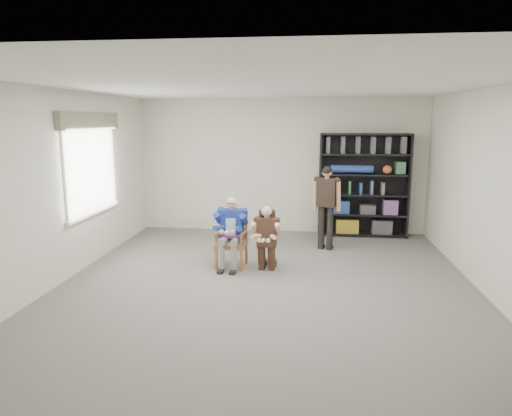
% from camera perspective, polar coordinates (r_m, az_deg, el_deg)
% --- Properties ---
extents(room_shell, '(6.00, 7.00, 2.80)m').
position_cam_1_polar(room_shell, '(6.21, 1.20, 2.09)').
color(room_shell, silver).
rests_on(room_shell, ground).
extents(floor, '(6.00, 7.00, 0.01)m').
position_cam_1_polar(floor, '(6.57, 1.16, -10.06)').
color(floor, slate).
rests_on(floor, ground).
extents(window_left, '(0.16, 2.00, 1.75)m').
position_cam_1_polar(window_left, '(7.97, -19.79, 5.07)').
color(window_left, silver).
rests_on(window_left, room_shell).
extents(armchair, '(0.55, 0.53, 0.89)m').
position_cam_1_polar(armchair, '(7.39, -3.09, -4.06)').
color(armchair, '#9A5E30').
rests_on(armchair, floor).
extents(seated_man, '(0.54, 0.73, 1.16)m').
position_cam_1_polar(seated_man, '(7.36, -3.10, -3.06)').
color(seated_man, navy).
rests_on(seated_man, floor).
extents(kneeling_woman, '(0.49, 0.74, 1.06)m').
position_cam_1_polar(kneeling_woman, '(7.18, 1.32, -3.79)').
color(kneeling_woman, '#33231A').
rests_on(kneeling_woman, floor).
extents(bookshelf, '(1.80, 0.38, 2.10)m').
position_cam_1_polar(bookshelf, '(9.55, 13.29, 2.78)').
color(bookshelf, black).
rests_on(bookshelf, floor).
extents(standing_man, '(0.53, 0.38, 1.55)m').
position_cam_1_polar(standing_man, '(8.42, 8.76, -0.01)').
color(standing_man, black).
rests_on(standing_man, floor).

